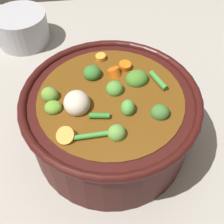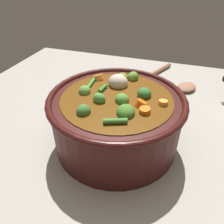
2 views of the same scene
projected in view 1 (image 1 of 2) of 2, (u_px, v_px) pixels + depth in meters
ground_plane at (111, 140)px, 0.56m from camera, size 1.10×1.10×0.00m
cooking_pot at (111, 118)px, 0.51m from camera, size 0.30×0.30×0.15m
small_saucepan at (21, 28)px, 0.73m from camera, size 0.17×0.22×0.08m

